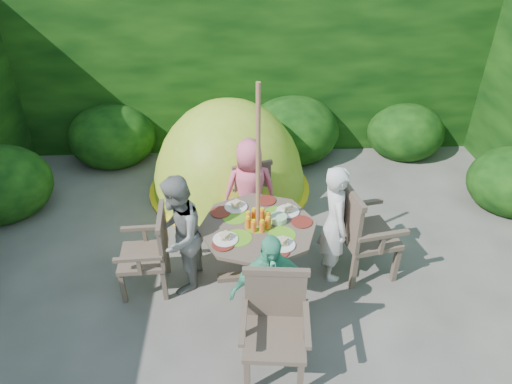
{
  "coord_description": "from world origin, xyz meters",
  "views": [
    {
      "loc": [
        -0.29,
        -3.12,
        3.49
      ],
      "look_at": [
        -0.09,
        0.95,
        0.85
      ],
      "focal_mm": 32.0,
      "sensor_mm": 36.0,
      "label": 1
    }
  ],
  "objects_px": {
    "patio_table": "(258,234)",
    "parasol_pole": "(258,193)",
    "child_front": "(269,290)",
    "garden_chair_front": "(275,324)",
    "garden_chair_right": "(361,231)",
    "garden_chair_back": "(249,188)",
    "child_right": "(335,223)",
    "garden_chair_left": "(150,251)",
    "child_left": "(179,235)",
    "dome_tent": "(230,188)",
    "child_back": "(250,189)"
  },
  "relations": [
    {
      "from": "patio_table",
      "to": "child_front",
      "type": "relative_size",
      "value": 1.09
    },
    {
      "from": "garden_chair_front",
      "to": "child_right",
      "type": "height_order",
      "value": "child_right"
    },
    {
      "from": "patio_table",
      "to": "child_left",
      "type": "height_order",
      "value": "child_left"
    },
    {
      "from": "patio_table",
      "to": "garden_chair_front",
      "type": "bearing_deg",
      "value": -85.76
    },
    {
      "from": "garden_chair_front",
      "to": "child_back",
      "type": "xyz_separation_m",
      "value": [
        -0.14,
        1.89,
        0.13
      ]
    },
    {
      "from": "garden_chair_right",
      "to": "dome_tent",
      "type": "xyz_separation_m",
      "value": [
        -1.39,
        1.78,
        -0.55
      ]
    },
    {
      "from": "dome_tent",
      "to": "garden_chair_back",
      "type": "bearing_deg",
      "value": -62.44
    },
    {
      "from": "child_right",
      "to": "dome_tent",
      "type": "bearing_deg",
      "value": 28.62
    },
    {
      "from": "patio_table",
      "to": "parasol_pole",
      "type": "relative_size",
      "value": 0.59
    },
    {
      "from": "parasol_pole",
      "to": "child_front",
      "type": "xyz_separation_m",
      "value": [
        0.05,
        -0.8,
        -0.5
      ]
    },
    {
      "from": "child_left",
      "to": "patio_table",
      "type": "bearing_deg",
      "value": 101.59
    },
    {
      "from": "parasol_pole",
      "to": "garden_chair_right",
      "type": "xyz_separation_m",
      "value": [
        1.09,
        0.06,
        -0.55
      ]
    },
    {
      "from": "parasol_pole",
      "to": "dome_tent",
      "type": "height_order",
      "value": "parasol_pole"
    },
    {
      "from": "garden_chair_left",
      "to": "child_right",
      "type": "height_order",
      "value": "child_right"
    },
    {
      "from": "garden_chair_back",
      "to": "patio_table",
      "type": "bearing_deg",
      "value": 75.82
    },
    {
      "from": "child_left",
      "to": "garden_chair_right",
      "type": "bearing_deg",
      "value": 101.17
    },
    {
      "from": "parasol_pole",
      "to": "child_back",
      "type": "height_order",
      "value": "parasol_pole"
    },
    {
      "from": "garden_chair_left",
      "to": "garden_chair_back",
      "type": "relative_size",
      "value": 1.06
    },
    {
      "from": "child_front",
      "to": "garden_chair_front",
      "type": "bearing_deg",
      "value": -95.16
    },
    {
      "from": "patio_table",
      "to": "dome_tent",
      "type": "relative_size",
      "value": 0.5
    },
    {
      "from": "garden_chair_right",
      "to": "dome_tent",
      "type": "distance_m",
      "value": 2.32
    },
    {
      "from": "garden_chair_right",
      "to": "garden_chair_back",
      "type": "xyz_separation_m",
      "value": [
        -1.14,
        1.05,
        -0.11
      ]
    },
    {
      "from": "child_right",
      "to": "dome_tent",
      "type": "distance_m",
      "value": 2.2
    },
    {
      "from": "child_right",
      "to": "dome_tent",
      "type": "xyz_separation_m",
      "value": [
        -1.11,
        1.78,
        -0.66
      ]
    },
    {
      "from": "child_right",
      "to": "child_left",
      "type": "distance_m",
      "value": 1.6
    },
    {
      "from": "parasol_pole",
      "to": "child_back",
      "type": "bearing_deg",
      "value": 93.77
    },
    {
      "from": "garden_chair_back",
      "to": "child_front",
      "type": "relative_size",
      "value": 0.71
    },
    {
      "from": "garden_chair_right",
      "to": "dome_tent",
      "type": "height_order",
      "value": "dome_tent"
    },
    {
      "from": "garden_chair_right",
      "to": "child_front",
      "type": "relative_size",
      "value": 0.87
    },
    {
      "from": "child_right",
      "to": "child_left",
      "type": "xyz_separation_m",
      "value": [
        -1.6,
        -0.11,
        -0.01
      ]
    },
    {
      "from": "child_right",
      "to": "garden_chair_right",
      "type": "bearing_deg",
      "value": -91.75
    },
    {
      "from": "patio_table",
      "to": "child_front",
      "type": "height_order",
      "value": "child_front"
    },
    {
      "from": "child_back",
      "to": "dome_tent",
      "type": "relative_size",
      "value": 0.49
    },
    {
      "from": "garden_chair_right",
      "to": "child_back",
      "type": "distance_m",
      "value": 1.36
    },
    {
      "from": "child_right",
      "to": "child_back",
      "type": "bearing_deg",
      "value": 45.58
    },
    {
      "from": "parasol_pole",
      "to": "garden_chair_front",
      "type": "height_order",
      "value": "parasol_pole"
    },
    {
      "from": "garden_chair_front",
      "to": "child_left",
      "type": "bearing_deg",
      "value": 135.57
    },
    {
      "from": "garden_chair_right",
      "to": "child_right",
      "type": "bearing_deg",
      "value": 80.36
    },
    {
      "from": "garden_chair_back",
      "to": "child_back",
      "type": "bearing_deg",
      "value": 73.26
    },
    {
      "from": "child_left",
      "to": "child_front",
      "type": "bearing_deg",
      "value": 56.52
    },
    {
      "from": "child_front",
      "to": "dome_tent",
      "type": "bearing_deg",
      "value": 86.35
    },
    {
      "from": "patio_table",
      "to": "child_right",
      "type": "relative_size",
      "value": 0.97
    },
    {
      "from": "garden_chair_right",
      "to": "parasol_pole",
      "type": "bearing_deg",
      "value": 82.07
    },
    {
      "from": "garden_chair_front",
      "to": "parasol_pole",
      "type": "bearing_deg",
      "value": 99.73
    },
    {
      "from": "child_left",
      "to": "dome_tent",
      "type": "height_order",
      "value": "child_left"
    },
    {
      "from": "patio_table",
      "to": "garden_chair_right",
      "type": "bearing_deg",
      "value": 3.1
    },
    {
      "from": "patio_table",
      "to": "garden_chair_left",
      "type": "xyz_separation_m",
      "value": [
        -1.1,
        -0.07,
        -0.12
      ]
    },
    {
      "from": "garden_chair_back",
      "to": "child_right",
      "type": "bearing_deg",
      "value": 111.75
    },
    {
      "from": "garden_chair_right",
      "to": "garden_chair_back",
      "type": "relative_size",
      "value": 1.24
    },
    {
      "from": "parasol_pole",
      "to": "garden_chair_back",
      "type": "distance_m",
      "value": 1.28
    }
  ]
}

